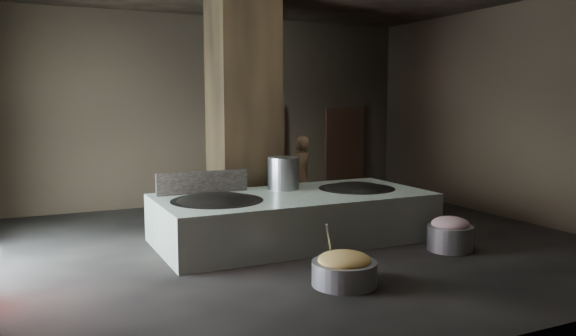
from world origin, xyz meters
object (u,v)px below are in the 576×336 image
hearth_platform (294,217)px  stock_pot (283,174)px  wok_left (217,206)px  veg_basin (344,273)px  wok_right (357,193)px  meat_basin (450,238)px  cook (300,176)px

hearth_platform → stock_pot: size_ratio=7.67×
wok_left → veg_basin: size_ratio=1.71×
wok_right → stock_pot: stock_pot is taller
wok_right → meat_basin: wok_right is taller
wok_left → veg_basin: wok_left is taller
hearth_platform → wok_left: size_ratio=3.17×
cook → wok_right: bearing=75.4°
hearth_platform → wok_right: 1.39m
veg_basin → meat_basin: meat_basin is taller
meat_basin → wok_left: bearing=154.4°
stock_pot → veg_basin: stock_pot is taller
hearth_platform → cook: size_ratio=2.79×
wok_right → meat_basin: 2.00m
hearth_platform → meat_basin: hearth_platform is taller
stock_pot → cook: 1.72m
veg_basin → wok_left: bearing=111.9°
hearth_platform → wok_left: bearing=-178.5°
hearth_platform → cook: (1.08, 1.90, 0.44)m
hearth_platform → wok_right: (1.35, 0.05, 0.33)m
hearth_platform → wok_left: (-1.45, -0.05, 0.33)m
meat_basin → hearth_platform: bearing=140.0°
cook → meat_basin: (1.00, -3.64, -0.66)m
wok_left → wok_right: size_ratio=1.07×
veg_basin → meat_basin: bearing=17.3°
stock_pot → veg_basin: bearing=-99.3°
hearth_platform → cook: 2.23m
hearth_platform → cook: cook is taller
cook → veg_basin: (-1.53, -4.42, -0.70)m
hearth_platform → veg_basin: (-0.45, -2.52, -0.26)m
wok_right → cook: 1.87m
cook → veg_basin: 4.73m
wok_right → stock_pot: (-1.30, 0.50, 0.38)m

